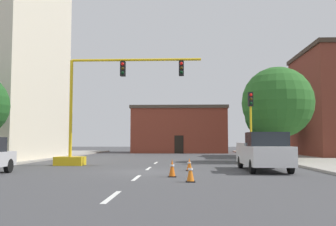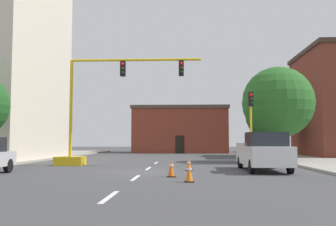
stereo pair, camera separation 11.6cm
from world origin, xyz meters
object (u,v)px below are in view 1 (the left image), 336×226
traffic_signal_gantry (89,130)px  traffic_light_pole_right (251,111)px  pickup_truck_white (263,152)px  traffic_cone_roadside_b (189,165)px  tree_right_far (270,115)px  tree_right_mid (278,103)px  traffic_cone_roadside_c (172,168)px  traffic_cone_roadside_a (190,172)px

traffic_signal_gantry → traffic_light_pole_right: bearing=7.8°
pickup_truck_white → traffic_cone_roadside_b: size_ratio=8.17×
traffic_signal_gantry → tree_right_far: 20.26m
tree_right_mid → pickup_truck_white: bearing=-108.6°
traffic_signal_gantry → traffic_cone_roadside_c: (5.56, -7.55, -1.87)m
traffic_cone_roadside_b → traffic_cone_roadside_c: size_ratio=0.85×
tree_right_far → pickup_truck_white: size_ratio=1.22×
pickup_truck_white → traffic_cone_roadside_a: size_ratio=7.09×
tree_right_far → traffic_cone_roadside_a: (-8.21, -23.57, -3.74)m
traffic_signal_gantry → traffic_cone_roadside_a: traffic_signal_gantry is taller
traffic_light_pole_right → tree_right_far: (4.02, 12.57, 0.58)m
traffic_cone_roadside_a → traffic_light_pole_right: bearing=69.2°
traffic_cone_roadside_a → traffic_cone_roadside_c: size_ratio=0.97×
tree_right_far → pickup_truck_white: 18.79m
traffic_light_pole_right → tree_right_mid: tree_right_mid is taller
traffic_light_pole_right → tree_right_far: 13.21m
traffic_signal_gantry → tree_right_mid: bearing=18.1°
traffic_cone_roadside_a → traffic_cone_roadside_b: 5.45m
traffic_signal_gantry → tree_right_mid: 13.81m
traffic_light_pole_right → tree_right_far: bearing=72.3°
traffic_cone_roadside_a → traffic_cone_roadside_c: (-0.76, 2.02, 0.01)m
traffic_light_pole_right → tree_right_far: tree_right_far is taller
tree_right_mid → pickup_truck_white: (-2.77, -8.25, -3.40)m
pickup_truck_white → traffic_cone_roadside_c: (-4.63, -3.54, -0.59)m
pickup_truck_white → traffic_cone_roadside_b: (-3.85, -0.11, -0.65)m
traffic_signal_gantry → traffic_cone_roadside_b: bearing=-33.0°
traffic_light_pole_right → pickup_truck_white: (-0.31, -5.44, -2.55)m
traffic_light_pole_right → traffic_cone_roadside_c: traffic_light_pole_right is taller
tree_right_far → traffic_cone_roadside_c: bearing=-112.6°
pickup_truck_white → traffic_cone_roadside_a: pickup_truck_white is taller
tree_right_mid → traffic_cone_roadside_a: bearing=-115.7°
tree_right_mid → traffic_cone_roadside_c: 14.48m
tree_right_mid → traffic_cone_roadside_b: (-6.62, -8.36, -4.05)m
traffic_cone_roadside_b → traffic_cone_roadside_a: bearing=-90.2°
traffic_light_pole_right → traffic_cone_roadside_c: size_ratio=6.12×
traffic_cone_roadside_c → traffic_cone_roadside_b: bearing=77.2°
traffic_cone_roadside_b → traffic_cone_roadside_c: 3.52m
traffic_signal_gantry → traffic_cone_roadside_b: 7.80m
traffic_light_pole_right → pickup_truck_white: bearing=-93.3°
traffic_cone_roadside_b → tree_right_far: bearing=65.7°
traffic_cone_roadside_c → traffic_signal_gantry: bearing=126.4°
pickup_truck_white → traffic_light_pole_right: bearing=86.7°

